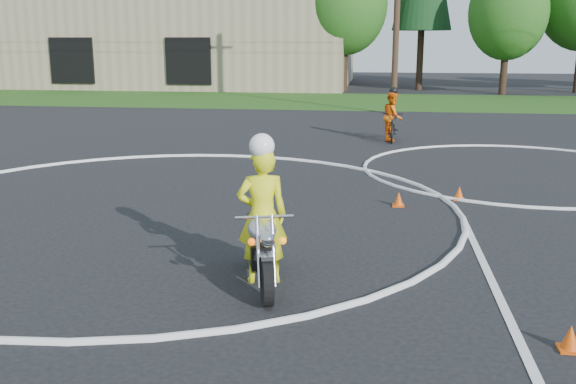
# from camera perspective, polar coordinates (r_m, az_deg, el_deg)

# --- Properties ---
(ground) EXTENTS (120.00, 120.00, 0.00)m
(ground) POSITION_cam_1_polar(r_m,az_deg,el_deg) (10.67, -16.41, -5.48)
(ground) COLOR black
(ground) RESTS_ON ground
(grass_strip) EXTENTS (120.00, 10.00, 0.02)m
(grass_strip) POSITION_cam_1_polar(r_m,az_deg,el_deg) (36.57, 1.21, 8.15)
(grass_strip) COLOR #1E4714
(grass_strip) RESTS_ON ground
(course_markings) EXTENTS (19.05, 19.05, 0.12)m
(course_markings) POSITION_cam_1_polar(r_m,az_deg,el_deg) (14.09, -1.00, -0.34)
(course_markings) COLOR silver
(course_markings) RESTS_ON ground
(primary_motorcycle) EXTENTS (0.86, 2.13, 1.15)m
(primary_motorcycle) POSITION_cam_1_polar(r_m,az_deg,el_deg) (8.92, -2.35, -4.89)
(primary_motorcycle) COLOR black
(primary_motorcycle) RESTS_ON ground
(rider_primary_grp) EXTENTS (0.80, 0.63, 2.13)m
(rider_primary_grp) POSITION_cam_1_polar(r_m,az_deg,el_deg) (8.91, -2.31, -1.74)
(rider_primary_grp) COLOR yellow
(rider_primary_grp) RESTS_ON ground
(rider_second_grp) EXTENTS (0.67, 1.89, 1.82)m
(rider_second_grp) POSITION_cam_1_polar(r_m,az_deg,el_deg) (22.10, 9.26, 6.17)
(rider_second_grp) COLOR black
(rider_second_grp) RESTS_ON ground
(traffic_cones) EXTENTS (19.10, 10.80, 0.30)m
(traffic_cones) POSITION_cam_1_polar(r_m,az_deg,el_deg) (12.75, 17.32, -1.84)
(traffic_cones) COLOR #E04D0B
(traffic_cones) RESTS_ON ground
(warehouse) EXTENTS (41.00, 17.00, 8.30)m
(warehouse) POSITION_cam_1_polar(r_m,az_deg,el_deg) (53.99, -16.90, 13.69)
(warehouse) COLOR tan
(warehouse) RESTS_ON ground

